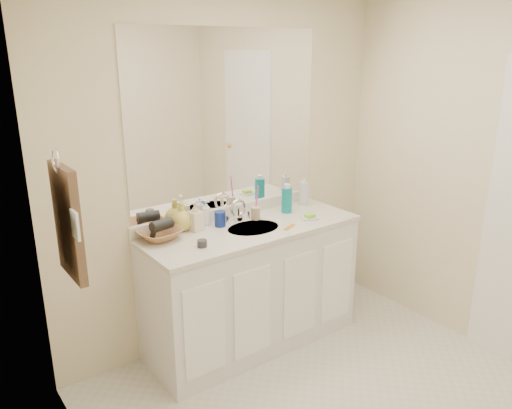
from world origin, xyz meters
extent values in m
cube|color=beige|center=(0.00, 1.30, 1.20)|extent=(2.60, 0.02, 2.40)
cube|color=beige|center=(-1.30, 0.00, 1.20)|extent=(0.02, 2.60, 2.40)
cube|color=beige|center=(1.30, 0.00, 1.20)|extent=(0.02, 2.60, 2.40)
cube|color=white|center=(0.00, 1.02, 0.42)|extent=(1.50, 0.55, 0.85)
cube|color=beige|center=(0.00, 1.02, 0.86)|extent=(1.52, 0.57, 0.03)
cube|color=silver|center=(0.00, 1.29, 0.92)|extent=(1.52, 0.03, 0.08)
cylinder|color=beige|center=(0.00, 1.00, 0.87)|extent=(0.37, 0.37, 0.02)
cylinder|color=silver|center=(0.00, 1.18, 0.94)|extent=(0.02, 0.02, 0.11)
cube|color=white|center=(0.00, 1.29, 1.56)|extent=(1.48, 0.01, 1.20)
cylinder|color=navy|center=(-0.16, 1.16, 0.93)|extent=(0.09, 0.09, 0.10)
cylinder|color=#CAB38E|center=(0.11, 1.13, 0.92)|extent=(0.07, 0.07, 0.09)
cylinder|color=#DF3A97|center=(0.12, 1.13, 1.03)|extent=(0.01, 0.04, 0.19)
cylinder|color=#0B7E85|center=(0.39, 1.12, 0.97)|extent=(0.10, 0.10, 0.18)
cylinder|color=silver|center=(0.60, 1.18, 0.97)|extent=(0.07, 0.07, 0.18)
cube|color=silver|center=(0.42, 0.91, 0.89)|extent=(0.13, 0.12, 0.01)
cube|color=#90D233|center=(0.42, 0.91, 0.90)|extent=(0.07, 0.05, 0.02)
cube|color=orange|center=(0.20, 0.86, 0.88)|extent=(0.13, 0.07, 0.01)
cylinder|color=#2B2B31|center=(-0.45, 0.92, 0.90)|extent=(0.07, 0.07, 0.04)
imported|color=white|center=(-0.22, 1.25, 0.96)|extent=(0.08, 0.08, 0.17)
imported|color=beige|center=(-0.33, 1.20, 0.98)|extent=(0.10, 0.10, 0.19)
imported|color=#CCC04F|center=(-0.41, 1.25, 0.97)|extent=(0.17, 0.17, 0.19)
imported|color=#94603B|center=(-0.60, 1.19, 0.91)|extent=(0.30, 0.30, 0.07)
cylinder|color=black|center=(-0.58, 1.19, 0.97)|extent=(0.16, 0.10, 0.07)
torus|color=silver|center=(-1.27, 0.77, 1.55)|extent=(0.01, 0.11, 0.11)
cube|color=#3E2D21|center=(-1.25, 0.77, 1.25)|extent=(0.04, 0.32, 0.55)
cube|color=white|center=(-1.27, 0.57, 1.30)|extent=(0.01, 0.08, 0.13)
camera|label=1|loc=(-1.85, -1.53, 2.04)|focal=35.00mm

